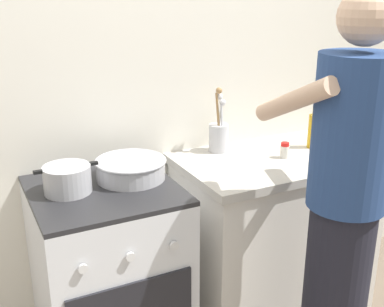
{
  "coord_description": "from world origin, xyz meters",
  "views": [
    {
      "loc": [
        -0.85,
        -1.67,
        1.69
      ],
      "look_at": [
        0.05,
        0.12,
        1.0
      ],
      "focal_mm": 45.0,
      "sensor_mm": 36.0,
      "label": 1
    }
  ],
  "objects_px": {
    "stove_range": "(110,281)",
    "person": "(343,214)",
    "mixing_bowl": "(131,168)",
    "oil_bottle": "(314,130)",
    "spice_bottle": "(285,150)",
    "pot": "(67,179)",
    "utensil_crock": "(219,134)"
  },
  "relations": [
    {
      "from": "stove_range",
      "to": "person",
      "type": "relative_size",
      "value": 0.53
    },
    {
      "from": "mixing_bowl",
      "to": "oil_bottle",
      "type": "height_order",
      "value": "oil_bottle"
    },
    {
      "from": "spice_bottle",
      "to": "person",
      "type": "distance_m",
      "value": 0.56
    },
    {
      "from": "oil_bottle",
      "to": "person",
      "type": "distance_m",
      "value": 0.72
    },
    {
      "from": "stove_range",
      "to": "oil_bottle",
      "type": "bearing_deg",
      "value": 1.83
    },
    {
      "from": "stove_range",
      "to": "pot",
      "type": "height_order",
      "value": "pot"
    },
    {
      "from": "pot",
      "to": "spice_bottle",
      "type": "xyz_separation_m",
      "value": [
        1.05,
        -0.06,
        -0.02
      ]
    },
    {
      "from": "stove_range",
      "to": "utensil_crock",
      "type": "xyz_separation_m",
      "value": [
        0.67,
        0.2,
        0.54
      ]
    },
    {
      "from": "pot",
      "to": "oil_bottle",
      "type": "height_order",
      "value": "oil_bottle"
    },
    {
      "from": "mixing_bowl",
      "to": "spice_bottle",
      "type": "xyz_separation_m",
      "value": [
        0.77,
        -0.08,
        -0.01
      ]
    },
    {
      "from": "spice_bottle",
      "to": "mixing_bowl",
      "type": "bearing_deg",
      "value": 174.0
    },
    {
      "from": "mixing_bowl",
      "to": "stove_range",
      "type": "bearing_deg",
      "value": -160.14
    },
    {
      "from": "pot",
      "to": "mixing_bowl",
      "type": "xyz_separation_m",
      "value": [
        0.28,
        0.02,
        -0.01
      ]
    },
    {
      "from": "utensil_crock",
      "to": "stove_range",
      "type": "bearing_deg",
      "value": -162.98
    },
    {
      "from": "utensil_crock",
      "to": "person",
      "type": "xyz_separation_m",
      "value": [
        0.11,
        -0.78,
        -0.13
      ]
    },
    {
      "from": "pot",
      "to": "person",
      "type": "xyz_separation_m",
      "value": [
        0.92,
        -0.6,
        -0.1
      ]
    },
    {
      "from": "utensil_crock",
      "to": "person",
      "type": "height_order",
      "value": "person"
    },
    {
      "from": "mixing_bowl",
      "to": "pot",
      "type": "bearing_deg",
      "value": -175.03
    },
    {
      "from": "utensil_crock",
      "to": "oil_bottle",
      "type": "relative_size",
      "value": 1.46
    },
    {
      "from": "pot",
      "to": "utensil_crock",
      "type": "relative_size",
      "value": 0.78
    },
    {
      "from": "mixing_bowl",
      "to": "person",
      "type": "distance_m",
      "value": 0.9
    },
    {
      "from": "stove_range",
      "to": "utensil_crock",
      "type": "distance_m",
      "value": 0.88
    },
    {
      "from": "stove_range",
      "to": "oil_bottle",
      "type": "relative_size",
      "value": 3.95
    },
    {
      "from": "stove_range",
      "to": "spice_bottle",
      "type": "bearing_deg",
      "value": -1.9
    },
    {
      "from": "utensil_crock",
      "to": "oil_bottle",
      "type": "bearing_deg",
      "value": -19.76
    },
    {
      "from": "utensil_crock",
      "to": "spice_bottle",
      "type": "height_order",
      "value": "utensil_crock"
    },
    {
      "from": "mixing_bowl",
      "to": "oil_bottle",
      "type": "relative_size",
      "value": 1.37
    },
    {
      "from": "pot",
      "to": "spice_bottle",
      "type": "relative_size",
      "value": 3.3
    },
    {
      "from": "pot",
      "to": "oil_bottle",
      "type": "distance_m",
      "value": 1.28
    },
    {
      "from": "utensil_crock",
      "to": "spice_bottle",
      "type": "xyz_separation_m",
      "value": [
        0.24,
        -0.23,
        -0.05
      ]
    },
    {
      "from": "utensil_crock",
      "to": "spice_bottle",
      "type": "distance_m",
      "value": 0.34
    },
    {
      "from": "pot",
      "to": "spice_bottle",
      "type": "bearing_deg",
      "value": -3.08
    }
  ]
}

